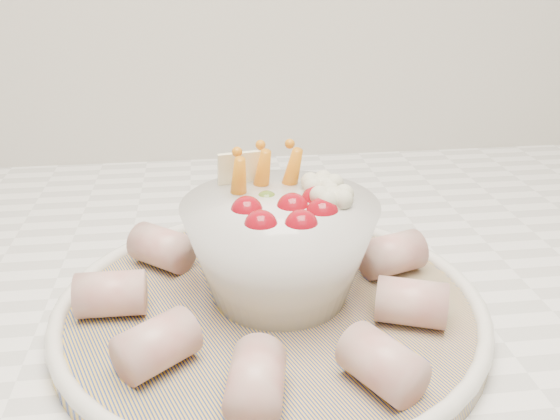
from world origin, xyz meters
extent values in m
cube|color=white|center=(0.00, 1.45, 0.90)|extent=(2.04, 0.62, 0.04)
cylinder|color=navy|center=(-0.05, 1.36, 0.93)|extent=(0.42, 0.42, 0.01)
torus|color=silver|center=(-0.05, 1.36, 0.94)|extent=(0.32, 0.32, 0.01)
sphere|color=maroon|center=(-0.06, 1.34, 1.01)|extent=(0.02, 0.02, 0.02)
sphere|color=maroon|center=(-0.03, 1.34, 1.01)|extent=(0.02, 0.02, 0.02)
sphere|color=maroon|center=(-0.01, 1.36, 1.01)|extent=(0.02, 0.02, 0.02)
sphere|color=maroon|center=(-0.07, 1.37, 1.01)|extent=(0.02, 0.02, 0.02)
sphere|color=maroon|center=(-0.03, 1.37, 1.01)|extent=(0.02, 0.02, 0.02)
sphere|color=maroon|center=(-0.01, 1.38, 1.01)|extent=(0.02, 0.02, 0.02)
sphere|color=#537326|center=(-0.05, 1.39, 1.01)|extent=(0.02, 0.02, 0.02)
cone|color=orange|center=(-0.07, 1.40, 1.02)|extent=(0.02, 0.03, 0.06)
cone|color=orange|center=(-0.05, 1.41, 1.02)|extent=(0.02, 0.04, 0.06)
cone|color=orange|center=(-0.03, 1.41, 1.02)|extent=(0.03, 0.04, 0.06)
sphere|color=beige|center=(-0.01, 1.40, 1.01)|extent=(0.03, 0.03, 0.03)
sphere|color=beige|center=(0.00, 1.37, 1.01)|extent=(0.03, 0.03, 0.03)
cube|color=#FBF4C3|center=(-0.07, 1.42, 1.02)|extent=(0.04, 0.02, 0.04)
cylinder|color=#B35752|center=(0.05, 1.32, 0.95)|extent=(0.06, 0.05, 0.03)
cylinder|color=#B35752|center=(0.05, 1.40, 0.95)|extent=(0.06, 0.05, 0.03)
cylinder|color=#B35752|center=(0.01, 1.46, 0.95)|extent=(0.05, 0.06, 0.03)
cylinder|color=#B35752|center=(-0.07, 1.46, 0.95)|extent=(0.04, 0.05, 0.03)
cylinder|color=#B35752|center=(-0.13, 1.43, 0.95)|extent=(0.06, 0.06, 0.03)
cylinder|color=#B35752|center=(-0.17, 1.36, 0.95)|extent=(0.05, 0.03, 0.03)
cylinder|color=#B35752|center=(-0.13, 1.30, 0.95)|extent=(0.06, 0.06, 0.03)
cylinder|color=#B35752|center=(-0.07, 1.25, 0.95)|extent=(0.04, 0.05, 0.03)
cylinder|color=#B35752|center=(0.01, 1.26, 0.95)|extent=(0.05, 0.06, 0.03)
camera|label=1|loc=(-0.10, 0.96, 1.19)|focal=40.00mm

